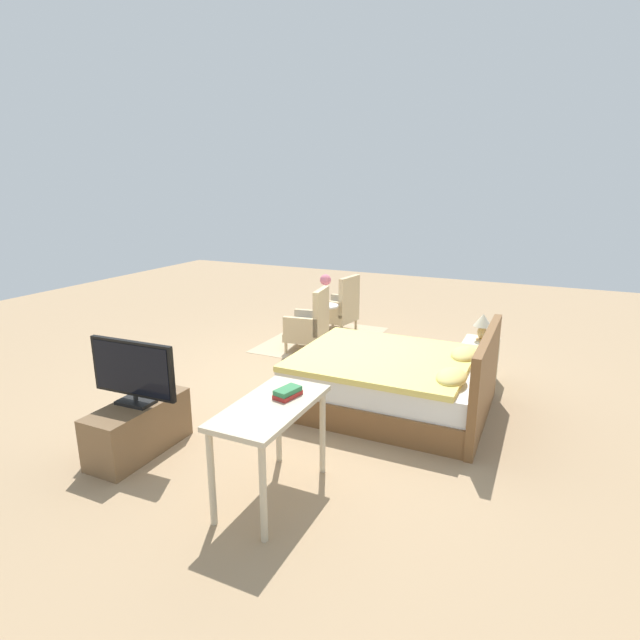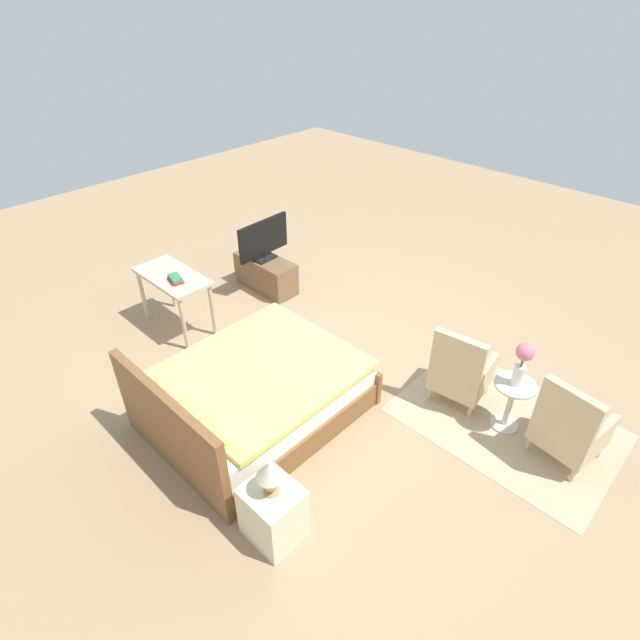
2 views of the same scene
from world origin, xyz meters
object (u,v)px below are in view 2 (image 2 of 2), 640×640
(bed, at_px, (253,395))
(armchair_by_window_right, at_px, (460,372))
(side_table, at_px, (511,400))
(vanity_desk, at_px, (173,283))
(book_stack, at_px, (175,279))
(nightstand, at_px, (273,512))
(armchair_by_window_left, at_px, (569,428))
(table_lamp, at_px, (270,473))
(flower_vase, at_px, (523,360))
(tv_stand, at_px, (266,274))
(tv_flatscreen, at_px, (263,239))

(bed, xyz_separation_m, armchair_by_window_right, (-1.37, -1.67, 0.08))
(side_table, distance_m, vanity_desk, 4.10)
(book_stack, bearing_deg, armchair_by_window_right, -156.65)
(armchair_by_window_right, height_order, nightstand, armchair_by_window_right)
(side_table, height_order, book_stack, book_stack)
(armchair_by_window_left, bearing_deg, table_lamp, 60.58)
(flower_vase, relative_size, table_lamp, 1.45)
(side_table, bearing_deg, tv_stand, -1.65)
(side_table, bearing_deg, armchair_by_window_right, 1.15)
(flower_vase, bearing_deg, tv_flatscreen, -1.64)
(tv_stand, relative_size, vanity_desk, 0.92)
(armchair_by_window_right, relative_size, flower_vase, 1.93)
(armchair_by_window_right, bearing_deg, tv_stand, -2.13)
(armchair_by_window_left, bearing_deg, book_stack, 17.60)
(armchair_by_window_right, distance_m, vanity_desk, 3.57)
(armchair_by_window_left, relative_size, tv_stand, 0.96)
(bed, bearing_deg, nightstand, 147.00)
(armchair_by_window_left, bearing_deg, tv_stand, -1.58)
(bed, bearing_deg, tv_stand, -43.73)
(table_lamp, relative_size, tv_stand, 0.34)
(armchair_by_window_left, height_order, book_stack, armchair_by_window_left)
(bed, height_order, armchair_by_window_left, bed)
(side_table, bearing_deg, vanity_desk, 18.72)
(nightstand, bearing_deg, tv_flatscreen, -40.04)
(vanity_desk, bearing_deg, side_table, -161.28)
(nightstand, bearing_deg, tv_stand, -40.06)
(side_table, relative_size, book_stack, 2.34)
(armchair_by_window_left, relative_size, side_table, 1.64)
(nightstand, bearing_deg, side_table, -108.18)
(bed, xyz_separation_m, side_table, (-1.93, -1.69, 0.05))
(nightstand, bearing_deg, armchair_by_window_right, -95.43)
(armchair_by_window_right, height_order, side_table, armchair_by_window_right)
(book_stack, bearing_deg, side_table, -159.76)
(table_lamp, bearing_deg, flower_vase, -108.17)
(tv_flatscreen, relative_size, vanity_desk, 0.83)
(bed, bearing_deg, vanity_desk, -10.84)
(flower_vase, bearing_deg, armchair_by_window_right, 1.15)
(table_lamp, xyz_separation_m, vanity_desk, (3.08, -1.11, -0.10))
(nightstand, bearing_deg, book_stack, -20.03)
(armchair_by_window_right, height_order, table_lamp, armchair_by_window_right)
(nightstand, height_order, vanity_desk, vanity_desk)
(tv_stand, height_order, tv_flatscreen, tv_flatscreen)
(armchair_by_window_right, height_order, vanity_desk, armchair_by_window_right)
(side_table, bearing_deg, bed, 41.10)
(side_table, bearing_deg, tv_flatscreen, -1.64)
(nightstand, distance_m, vanity_desk, 3.30)
(bed, relative_size, armchair_by_window_left, 2.21)
(armchair_by_window_right, bearing_deg, side_table, -178.85)
(bed, height_order, tv_flatscreen, tv_flatscreen)
(flower_vase, distance_m, table_lamp, 2.55)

